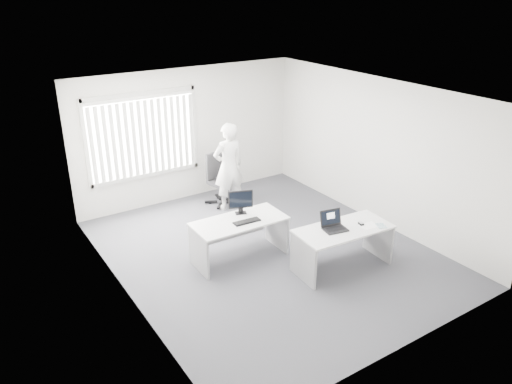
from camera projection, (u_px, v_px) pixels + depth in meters
ground at (268, 252)px, 8.77m from camera, size 6.00×6.00×0.00m
wall_back at (188, 135)px, 10.53m from camera, size 5.00×0.02×2.80m
wall_front at (412, 255)px, 5.92m from camera, size 5.00×0.02×2.80m
wall_left at (121, 214)px, 6.97m from camera, size 0.02×6.00×2.80m
wall_right at (377, 152)px, 9.49m from camera, size 0.02×6.00×2.80m
ceiling at (269, 93)px, 7.68m from camera, size 5.00×6.00×0.02m
window at (143, 136)px, 9.94m from camera, size 2.32×0.06×1.76m
blinds at (144, 138)px, 9.91m from camera, size 2.20×0.10×1.50m
desk_near at (343, 239)px, 8.11m from camera, size 1.64×0.86×0.73m
desk_far at (239, 231)px, 8.39m from camera, size 1.59×0.77×0.72m
office_chair at (221, 188)px, 10.61m from camera, size 0.71×0.71×1.09m
person at (228, 167)px, 10.14m from camera, size 0.67×0.45×1.83m
laptop at (336, 222)px, 7.91m from camera, size 0.43×0.39×0.29m
paper_sheet at (369, 226)px, 8.11m from camera, size 0.31×0.23×0.00m
mouse at (361, 223)px, 8.15m from camera, size 0.08×0.11×0.04m
booklet at (381, 226)px, 8.10m from camera, size 0.20×0.22×0.01m
keyboard at (247, 222)px, 8.24m from camera, size 0.47×0.19×0.02m
monitor at (241, 202)px, 8.48m from camera, size 0.44×0.27×0.42m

